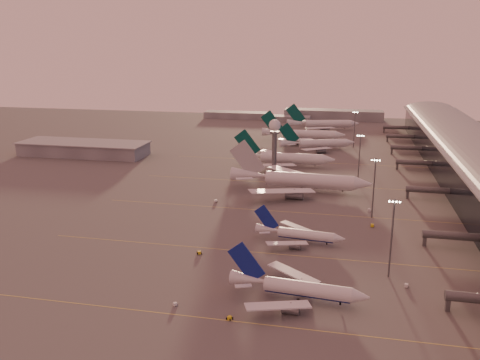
# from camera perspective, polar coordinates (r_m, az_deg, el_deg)

# --- Properties ---
(ground) EXTENTS (700.00, 700.00, 0.00)m
(ground) POSITION_cam_1_polar(r_m,az_deg,el_deg) (169.66, -3.83, -8.99)
(ground) COLOR #504E4E
(ground) RESTS_ON ground
(taxiway_markings) EXTENTS (180.00, 185.25, 0.02)m
(taxiway_markings) POSITION_cam_1_polar(r_m,az_deg,el_deg) (216.53, 7.93, -3.65)
(taxiway_markings) COLOR #D8C44C
(taxiway_markings) RESTS_ON ground
(hangar) EXTENTS (82.00, 27.00, 8.50)m
(hangar) POSITION_cam_1_polar(r_m,az_deg,el_deg) (337.92, -17.14, 3.41)
(hangar) COLOR slate
(hangar) RESTS_ON ground
(radar_tower) EXTENTS (6.40, 6.40, 31.10)m
(radar_tower) POSITION_cam_1_polar(r_m,az_deg,el_deg) (275.67, 3.90, 5.04)
(radar_tower) COLOR #505257
(radar_tower) RESTS_ON ground
(mast_a) EXTENTS (3.60, 0.56, 25.00)m
(mast_a) POSITION_cam_1_polar(r_m,az_deg,el_deg) (159.46, 16.68, -5.91)
(mast_a) COLOR #505257
(mast_a) RESTS_ON ground
(mast_b) EXTENTS (3.60, 0.56, 25.00)m
(mast_b) POSITION_cam_1_polar(r_m,az_deg,el_deg) (211.49, 14.81, -0.58)
(mast_b) COLOR #505257
(mast_b) RESTS_ON ground
(mast_c) EXTENTS (3.60, 0.56, 25.00)m
(mast_c) POSITION_cam_1_polar(r_m,az_deg,el_deg) (264.70, 13.26, 2.65)
(mast_c) COLOR #505257
(mast_c) RESTS_ON ground
(mast_d) EXTENTS (3.60, 0.56, 25.00)m
(mast_d) POSITION_cam_1_polar(r_m,az_deg,el_deg) (353.14, 12.73, 5.75)
(mast_d) COLOR #505257
(mast_d) RESTS_ON ground
(distant_horizon) EXTENTS (165.00, 37.50, 9.00)m
(distant_horizon) POSITION_cam_1_polar(r_m,az_deg,el_deg) (480.05, 7.13, 7.23)
(distant_horizon) COLOR slate
(distant_horizon) RESTS_ON ground
(narrowbody_near) EXTENTS (39.81, 31.66, 15.56)m
(narrowbody_near) POSITION_cam_1_polar(r_m,az_deg,el_deg) (144.57, 6.46, -12.18)
(narrowbody_near) COLOR silver
(narrowbody_near) RESTS_ON ground
(narrowbody_mid) EXTENTS (33.09, 26.29, 12.94)m
(narrowbody_mid) POSITION_cam_1_polar(r_m,az_deg,el_deg) (183.74, 6.69, -6.23)
(narrowbody_mid) COLOR silver
(narrowbody_mid) RESTS_ON ground
(widebody_white) EXTENTS (68.61, 54.89, 24.12)m
(widebody_white) POSITION_cam_1_polar(r_m,az_deg,el_deg) (245.16, 6.76, -0.34)
(widebody_white) COLOR silver
(widebody_white) RESTS_ON ground
(greentail_a) EXTENTS (58.42, 47.18, 21.22)m
(greentail_a) POSITION_cam_1_polar(r_m,az_deg,el_deg) (293.76, 5.08, 2.22)
(greentail_a) COLOR silver
(greentail_a) RESTS_ON ground
(greentail_b) EXTENTS (50.06, 39.75, 18.94)m
(greentail_b) POSITION_cam_1_polar(r_m,az_deg,el_deg) (342.21, 8.73, 3.89)
(greentail_b) COLOR silver
(greentail_b) RESTS_ON ground
(greentail_c) EXTENTS (61.11, 49.29, 22.18)m
(greentail_c) POSITION_cam_1_polar(r_m,az_deg,el_deg) (371.35, 7.14, 4.92)
(greentail_c) COLOR silver
(greentail_c) RESTS_ON ground
(greentail_d) EXTENTS (59.36, 47.42, 21.88)m
(greentail_d) POSITION_cam_1_polar(r_m,az_deg,el_deg) (422.35, 9.32, 6.07)
(greentail_d) COLOR silver
(greentail_d) RESTS_ON ground
(gsv_truck_a) EXTENTS (4.72, 4.71, 1.98)m
(gsv_truck_a) POSITION_cam_1_polar(r_m,az_deg,el_deg) (143.21, -7.15, -13.46)
(gsv_truck_a) COLOR silver
(gsv_truck_a) RESTS_ON ground
(gsv_tug_near) EXTENTS (3.06, 3.65, 0.90)m
(gsv_tug_near) POSITION_cam_1_polar(r_m,az_deg,el_deg) (136.10, -1.18, -15.24)
(gsv_tug_near) COLOR yellow
(gsv_tug_near) RESTS_ON ground
(gsv_catering_a) EXTENTS (5.41, 3.62, 4.08)m
(gsv_catering_a) POSITION_cam_1_polar(r_m,az_deg,el_deg) (158.83, 18.29, -10.72)
(gsv_catering_a) COLOR silver
(gsv_catering_a) RESTS_ON ground
(gsv_tug_mid) EXTENTS (3.48, 4.13, 1.01)m
(gsv_tug_mid) POSITION_cam_1_polar(r_m,az_deg,el_deg) (174.23, -4.59, -8.14)
(gsv_tug_mid) COLOR yellow
(gsv_tug_mid) RESTS_ON ground
(gsv_truck_b) EXTENTS (6.24, 2.42, 2.51)m
(gsv_truck_b) POSITION_cam_1_polar(r_m,az_deg,el_deg) (204.29, 14.78, -4.81)
(gsv_truck_b) COLOR yellow
(gsv_truck_b) RESTS_ON ground
(gsv_truck_c) EXTENTS (6.09, 4.59, 2.34)m
(gsv_truck_c) POSITION_cam_1_polar(r_m,az_deg,el_deg) (228.13, -2.64, -2.22)
(gsv_truck_c) COLOR silver
(gsv_truck_c) RESTS_ON ground
(gsv_catering_b) EXTENTS (5.74, 3.42, 4.40)m
(gsv_catering_b) POSITION_cam_1_polar(r_m,az_deg,el_deg) (222.18, 14.38, -2.90)
(gsv_catering_b) COLOR silver
(gsv_catering_b) RESTS_ON ground
(gsv_tug_far) EXTENTS (2.63, 3.42, 0.86)m
(gsv_tug_far) POSITION_cam_1_polar(r_m,az_deg,el_deg) (267.82, 5.00, 0.21)
(gsv_tug_far) COLOR silver
(gsv_tug_far) RESTS_ON ground
(gsv_truck_d) EXTENTS (3.92, 6.06, 2.30)m
(gsv_truck_d) POSITION_cam_1_polar(r_m,az_deg,el_deg) (293.41, 1.62, 1.74)
(gsv_truck_d) COLOR yellow
(gsv_truck_d) RESTS_ON ground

